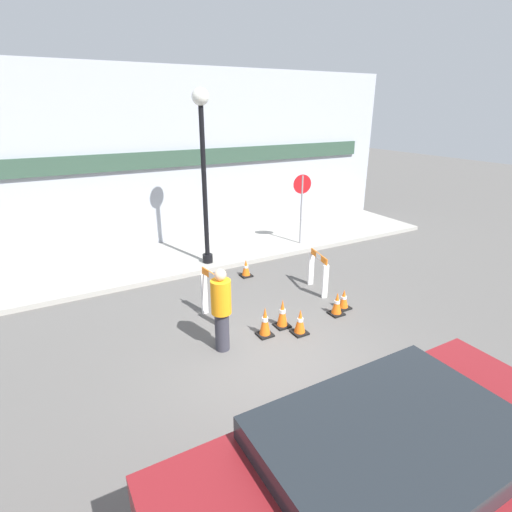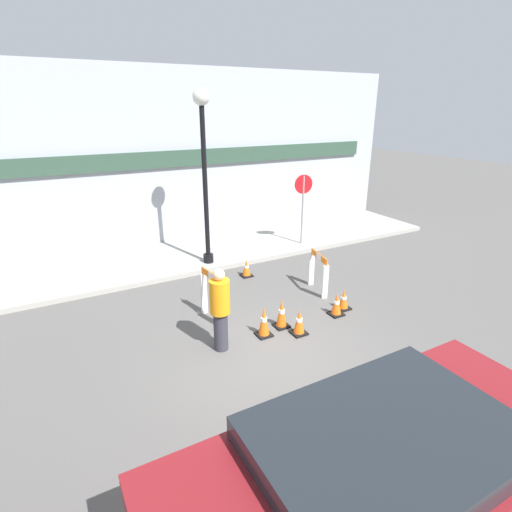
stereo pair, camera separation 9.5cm
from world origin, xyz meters
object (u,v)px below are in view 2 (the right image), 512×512
at_px(stop_sign, 303,198).
at_px(parked_car_1, 380,486).
at_px(person_worker, 220,308).
at_px(streetlamp_post, 204,155).

bearing_deg(stop_sign, parked_car_1, 69.97).
xyz_separation_m(person_worker, parked_car_1, (-0.16, -4.15, 0.06)).
bearing_deg(person_worker, parked_car_1, -128.47).
distance_m(streetlamp_post, parked_car_1, 8.59).
bearing_deg(parked_car_1, stop_sign, 59.58).
height_order(streetlamp_post, person_worker, streetlamp_post).
bearing_deg(person_worker, stop_sign, 5.03).
xyz_separation_m(streetlamp_post, stop_sign, (3.31, 0.12, -1.52)).
xyz_separation_m(stop_sign, parked_car_1, (-4.86, -8.27, -0.70)).
height_order(streetlamp_post, stop_sign, streetlamp_post).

